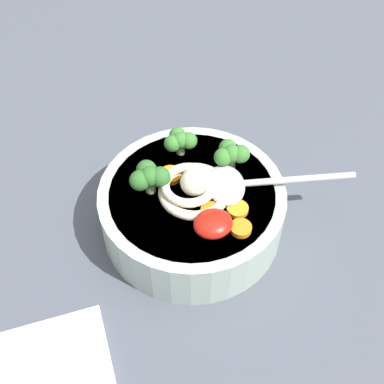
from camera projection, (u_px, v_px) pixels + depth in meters
The scene contains 13 objects.
table_slab at pixel (226, 239), 63.70cm from camera, with size 135.11×135.11×3.73cm, color #474C56.
soup_bowl at pixel (192, 209), 60.16cm from camera, with size 21.57×21.57×6.53cm.
noodle_pile at pixel (193, 187), 56.70cm from camera, with size 9.03×8.85×3.63cm.
soup_spoon at pixel (237, 184), 57.45cm from camera, with size 17.47×8.03×1.60cm.
chili_sauce_dollop at pixel (213, 224), 53.68cm from camera, with size 4.27×3.84×1.92cm, color #B2190F.
broccoli_floret_beside_chili at pixel (149, 176), 56.24cm from camera, with size 4.56×3.93×3.61cm.
broccoli_floret_rear at pixel (231, 154), 58.75cm from camera, with size 4.19×3.61×3.31cm.
broccoli_floret_front at pixel (180, 140), 60.33cm from camera, with size 3.96×3.40×3.13cm.
carrot_slice_far at pixel (211, 211), 55.59cm from camera, with size 2.25×2.25×0.64cm, color orange.
carrot_slice_near_spoon at pixel (241, 228), 54.09cm from camera, with size 2.32×2.32×0.64cm, color orange.
carrot_slice_center at pixel (234, 210), 55.70cm from camera, with size 2.40×2.40×0.57cm, color orange.
carrot_slice_extra_a at pixel (170, 175), 58.94cm from camera, with size 2.62×2.62×0.66cm, color orange.
folded_napkin at pixel (51, 374), 50.55cm from camera, with size 12.05×11.63×0.80cm, color white.
Camera 1 is at (17.41, 32.18, 54.52)cm, focal length 47.64 mm.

